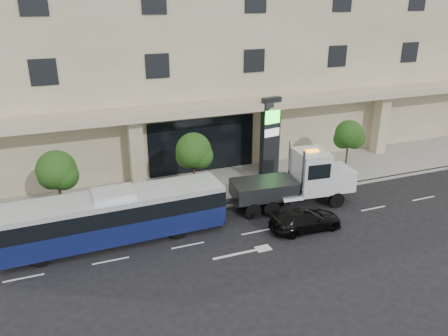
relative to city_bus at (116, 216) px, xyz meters
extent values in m
plane|color=black|center=(7.37, -0.36, -1.50)|extent=(120.00, 120.00, 0.00)
cube|color=gray|center=(7.37, 4.64, -1.42)|extent=(120.00, 6.00, 0.15)
cube|color=gray|center=(7.37, 1.64, -1.42)|extent=(120.00, 0.30, 0.15)
cube|color=tan|center=(7.37, 15.14, 8.50)|extent=(60.00, 15.00, 20.00)
cube|color=tan|center=(7.37, 6.44, 3.70)|extent=(60.00, 2.80, 0.50)
cube|color=black|center=(7.37, 7.61, 0.65)|extent=(8.00, 0.12, 4.00)
cube|color=tan|center=(2.37, 6.44, 1.10)|extent=(0.90, 0.90, 4.90)
cube|color=tan|center=(12.37, 6.44, 1.10)|extent=(0.90, 0.90, 4.90)
cube|color=tan|center=(22.37, 6.44, 1.10)|extent=(0.90, 0.90, 4.90)
cylinder|color=#422B19|center=(-2.63, 3.24, 0.05)|extent=(0.14, 0.14, 2.80)
sphere|color=#134012|center=(-2.63, 3.24, 1.77)|extent=(2.20, 2.20, 2.20)
sphere|color=#134012|center=(-2.28, 3.04, 1.45)|extent=(1.65, 1.65, 1.65)
sphere|color=#134012|center=(-2.93, 3.44, 1.37)|extent=(1.54, 1.54, 1.54)
cylinder|color=#422B19|center=(5.37, 3.24, 0.12)|extent=(0.14, 0.14, 2.94)
sphere|color=#134012|center=(5.37, 3.24, 1.93)|extent=(2.20, 2.20, 2.20)
sphere|color=#134012|center=(5.72, 3.04, 1.59)|extent=(1.65, 1.65, 1.65)
sphere|color=#134012|center=(5.07, 3.44, 1.51)|extent=(1.54, 1.54, 1.54)
cylinder|color=#422B19|center=(16.87, 3.24, 0.02)|extent=(0.14, 0.14, 2.73)
sphere|color=#134012|center=(16.87, 3.24, 1.69)|extent=(2.00, 2.00, 2.00)
sphere|color=#134012|center=(17.22, 3.04, 1.38)|extent=(1.50, 1.50, 1.50)
sphere|color=#134012|center=(16.57, 3.44, 1.30)|extent=(1.40, 1.40, 1.40)
cylinder|color=black|center=(-3.83, -1.11, -1.02)|extent=(0.97, 0.31, 0.97)
cylinder|color=black|center=(-3.88, 0.91, -1.02)|extent=(0.97, 0.31, 0.97)
cylinder|color=black|center=(3.12, -0.93, -1.02)|extent=(0.97, 0.31, 0.97)
cylinder|color=black|center=(3.07, 1.09, -1.02)|extent=(0.97, 0.31, 0.97)
cube|color=#11194F|center=(0.01, 0.00, -0.58)|extent=(11.65, 2.72, 1.16)
cube|color=black|center=(0.01, 0.00, 0.43)|extent=(11.65, 2.76, 0.87)
cube|color=silver|center=(0.01, 0.00, 1.01)|extent=(11.65, 2.72, 0.29)
cube|color=silver|center=(0.01, 0.00, 1.30)|extent=(2.16, 1.60, 0.29)
cube|color=#2D3033|center=(5.75, 0.15, -1.06)|extent=(0.20, 2.42, 0.29)
cube|color=#2D3033|center=(10.83, 0.34, -0.78)|extent=(7.69, 1.62, 0.36)
cube|color=silver|center=(13.74, 0.07, 0.08)|extent=(1.99, 2.23, 1.35)
cube|color=silver|center=(14.64, -0.02, 0.08)|extent=(0.25, 1.80, 1.08)
cube|color=silver|center=(11.95, 0.24, 0.70)|extent=(2.00, 2.41, 2.61)
cube|color=black|center=(12.80, 0.16, 1.11)|extent=(0.29, 1.98, 1.08)
cylinder|color=silver|center=(10.87, -0.65, 0.93)|extent=(0.18, 0.18, 3.06)
cylinder|color=silver|center=(11.06, 1.32, 0.93)|extent=(0.18, 0.18, 3.06)
cube|color=#2D3033|center=(8.91, 0.53, -0.10)|extent=(3.97, 2.51, 0.99)
cube|color=#2D3033|center=(6.76, 0.73, -0.64)|extent=(1.46, 0.39, 0.20)
cube|color=#2D3033|center=(6.22, 0.79, -1.00)|extent=(0.38, 1.63, 0.16)
cube|color=orange|center=(11.95, 0.24, 2.05)|extent=(0.84, 0.39, 0.13)
cylinder|color=black|center=(13.30, -0.84, -1.00)|extent=(1.01, 0.38, 0.99)
cylinder|color=black|center=(13.48, 1.04, -1.00)|extent=(1.01, 0.38, 0.99)
cylinder|color=black|center=(9.00, -0.43, -1.00)|extent=(1.01, 0.38, 0.99)
cylinder|color=black|center=(9.18, 1.45, -1.00)|extent=(1.01, 0.38, 0.99)
cylinder|color=black|center=(7.84, -0.32, -1.00)|extent=(1.01, 0.38, 0.99)
cylinder|color=black|center=(8.02, 1.56, -1.00)|extent=(1.01, 0.38, 0.99)
imported|color=black|center=(10.06, -2.58, -0.89)|extent=(4.23, 1.79, 1.22)
cube|color=black|center=(11.70, 5.33, 1.48)|extent=(1.47, 0.71, 5.65)
cube|color=#26E929|center=(11.70, 5.06, 2.98)|extent=(1.22, 0.27, 0.94)
cube|color=silver|center=(11.70, 5.06, 1.85)|extent=(1.22, 0.27, 0.56)
cube|color=#262628|center=(11.70, 5.06, 3.83)|extent=(1.22, 0.27, 0.38)
camera|label=1|loc=(-2.01, -21.17, 10.79)|focal=35.00mm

